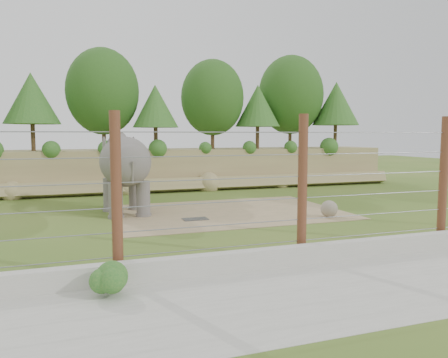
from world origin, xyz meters
name	(u,v)px	position (x,y,z in m)	size (l,w,h in m)	color
ground	(242,226)	(0.00, 0.00, 0.00)	(90.00, 90.00, 0.00)	#42671F
back_embankment	(178,126)	(0.59, 12.68, 3.97)	(30.00, 5.52, 8.77)	#928056
dirt_patch	(227,212)	(0.50, 3.00, 0.01)	(10.00, 7.00, 0.02)	#93835A
drain_grate	(195,219)	(-1.31, 1.79, 0.04)	(1.00, 0.60, 0.03)	#262628
elephant	(125,174)	(-3.78, 4.15, 1.76)	(1.86, 4.34, 3.52)	slate
stone_ball	(329,209)	(4.06, 0.38, 0.37)	(0.71, 0.71, 0.71)	gray
retaining_wall	(311,254)	(0.00, -5.00, 0.25)	(26.00, 0.35, 0.50)	#B1AFA3
walkway	(356,287)	(0.00, -7.00, 0.01)	(26.00, 4.00, 0.01)	#B1AFA3
barrier_fence	(302,187)	(0.00, -4.50, 2.00)	(20.26, 0.26, 4.00)	brown
walkway_shrub	(111,281)	(-5.27, -5.80, 0.37)	(0.71, 0.71, 0.71)	#246324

